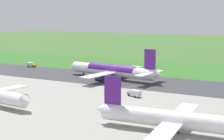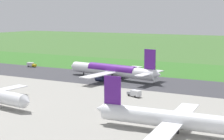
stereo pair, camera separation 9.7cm
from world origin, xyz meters
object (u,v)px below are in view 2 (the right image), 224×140
at_px(airliner_main, 113,70).
at_px(airliner_parked_near, 177,119).
at_px(service_truck_fuel, 135,93).
at_px(no_stopping_sign, 155,68).
at_px(traffic_cone_orange, 152,69).
at_px(service_truck_baggage, 31,65).

xyz_separation_m(airliner_main, airliner_parked_near, (-52.86, 63.32, -0.49)).
xyz_separation_m(airliner_main, service_truck_fuel, (-25.17, 29.47, -2.95)).
distance_m(no_stopping_sign, traffic_cone_orange, 4.83).
distance_m(service_truck_fuel, no_stopping_sign, 65.29).
bearing_deg(service_truck_baggage, airliner_main, 167.92).
height_order(airliner_parked_near, service_truck_fuel, airliner_parked_near).
bearing_deg(traffic_cone_orange, service_truck_baggage, 19.10).
relative_size(no_stopping_sign, traffic_cone_orange, 4.86).
distance_m(airliner_main, service_truck_baggage, 63.94).
relative_size(airliner_main, airliner_parked_near, 1.12).
distance_m(airliner_main, airliner_parked_near, 82.48).
height_order(airliner_main, airliner_parked_near, airliner_main).
bearing_deg(airliner_parked_near, no_stopping_sign, -65.66).
bearing_deg(service_truck_fuel, airliner_main, -49.50).
xyz_separation_m(service_truck_baggage, no_stopping_sign, (-71.41, -20.41, 0.18)).
relative_size(airliner_parked_near, no_stopping_sign, 18.10).
bearing_deg(airliner_main, airliner_parked_near, 129.85).
distance_m(airliner_main, traffic_cone_orange, 37.53).
height_order(airliner_main, traffic_cone_orange, airliner_main).
relative_size(service_truck_baggage, no_stopping_sign, 2.20).
relative_size(service_truck_baggage, traffic_cone_orange, 10.70).
bearing_deg(airliner_parked_near, traffic_cone_orange, -64.71).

